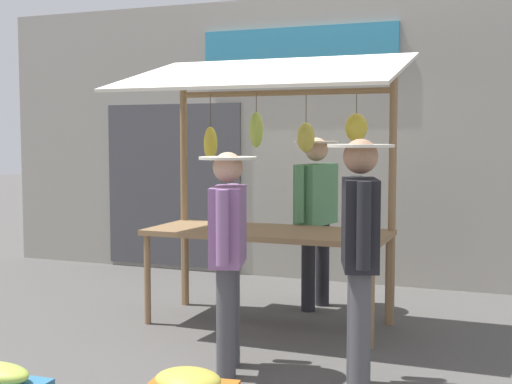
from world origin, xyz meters
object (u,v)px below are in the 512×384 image
(shopper_in_striped_shirt, at_px, (228,243))
(shopper_with_shopping_bag, at_px, (360,242))
(vendor_with_sunhat, at_px, (316,207))
(market_stall, at_px, (269,157))

(shopper_in_striped_shirt, bearing_deg, shopper_with_shopping_bag, -108.65)
(shopper_in_striped_shirt, height_order, shopper_with_shopping_bag, shopper_with_shopping_bag)
(vendor_with_sunhat, bearing_deg, shopper_in_striped_shirt, 12.03)
(shopper_in_striped_shirt, distance_m, shopper_with_shopping_bag, 0.98)
(vendor_with_sunhat, height_order, shopper_in_striped_shirt, vendor_with_sunhat)
(market_stall, distance_m, shopper_with_shopping_bag, 1.89)
(shopper_in_striped_shirt, xyz_separation_m, shopper_with_shopping_bag, (-0.98, 0.04, 0.07))
(market_stall, height_order, vendor_with_sunhat, market_stall)
(market_stall, distance_m, vendor_with_sunhat, 0.92)
(shopper_in_striped_shirt, bearing_deg, vendor_with_sunhat, -17.70)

